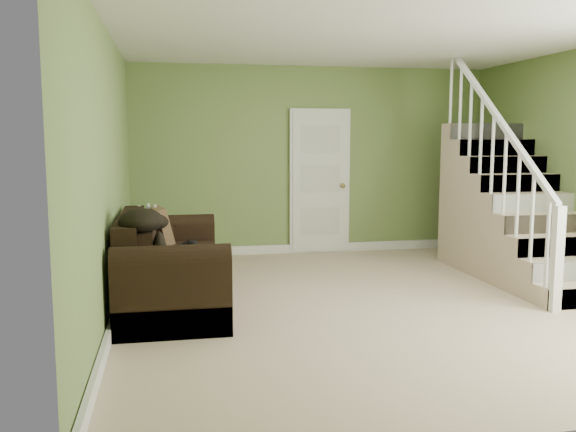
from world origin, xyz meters
name	(u,v)px	position (x,y,z in m)	size (l,w,h in m)	color
floor	(375,302)	(0.00, 0.00, 0.00)	(5.00, 5.50, 0.01)	tan
ceiling	(380,32)	(0.00, 0.00, 2.60)	(5.00, 5.50, 0.01)	white
wall_back	(312,161)	(0.00, 2.75, 1.30)	(5.00, 0.04, 2.60)	olive
wall_front	(551,200)	(0.00, -2.75, 1.30)	(5.00, 0.04, 2.60)	olive
wall_left	(108,174)	(-2.50, 0.00, 1.30)	(0.04, 5.50, 2.60)	olive
baseboard_back	(312,248)	(0.00, 2.72, 0.06)	(5.00, 0.04, 0.12)	white
baseboard_left	(117,310)	(-2.47, 0.00, 0.06)	(0.04, 5.50, 0.12)	white
door	(320,182)	(0.10, 2.71, 1.01)	(0.86, 0.12, 2.02)	white
staircase	(509,220)	(1.99, 0.97, 0.64)	(1.00, 2.51, 2.82)	tan
sofa	(167,270)	(-2.02, 0.33, 0.34)	(0.97, 2.24, 0.88)	black
side_table	(149,254)	(-2.21, 1.22, 0.34)	(0.56, 0.56, 0.89)	black
cat	(189,249)	(-1.80, 0.21, 0.56)	(0.25, 0.44, 0.21)	black
banana	(187,259)	(-1.83, 0.01, 0.50)	(0.05, 0.17, 0.05)	gold
throw_pillow	(162,225)	(-2.06, 1.11, 0.67)	(0.10, 0.40, 0.40)	#49301D
throw_blanket	(141,220)	(-2.22, -0.28, 0.92)	(0.38, 0.50, 0.21)	black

